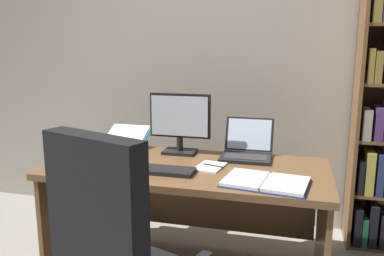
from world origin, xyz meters
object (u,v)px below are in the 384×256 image
at_px(monitor, 180,124).
at_px(computer_mouse, 112,165).
at_px(reading_stand_with_book, 126,137).
at_px(notepad, 210,167).
at_px(open_binder, 266,182).
at_px(pen, 214,165).
at_px(laptop, 247,150).
at_px(keyboard, 159,170).
at_px(desk, 191,190).

relative_size(monitor, computer_mouse, 4.07).
height_order(reading_stand_with_book, notepad, reading_stand_with_book).
bearing_deg(notepad, open_binder, -31.59).
bearing_deg(pen, laptop, 59.76).
xyz_separation_m(keyboard, computer_mouse, (-0.30, 0.00, 0.01)).
bearing_deg(pen, keyboard, -150.71).
relative_size(open_binder, pen, 3.45).
bearing_deg(computer_mouse, pen, 15.47).
bearing_deg(open_binder, laptop, 116.13).
height_order(keyboard, reading_stand_with_book, reading_stand_with_book).
height_order(monitor, reading_stand_with_book, monitor).
xyz_separation_m(laptop, keyboard, (-0.46, -0.45, -0.04)).
height_order(notepad, pen, pen).
bearing_deg(reading_stand_with_book, pen, -25.65).
relative_size(desk, monitor, 4.03).
bearing_deg(pen, notepad, 180.00).
distance_m(desk, computer_mouse, 0.53).
bearing_deg(reading_stand_with_book, monitor, -9.58).
bearing_deg(desk, keyboard, -117.35).
bearing_deg(monitor, keyboard, -90.00).
bearing_deg(pen, computer_mouse, -164.53).
distance_m(monitor, pen, 0.44).
distance_m(notepad, pen, 0.02).
relative_size(computer_mouse, open_binder, 0.22).
distance_m(reading_stand_with_book, open_binder, 1.19).
distance_m(open_binder, pen, 0.39).
height_order(monitor, keyboard, monitor).
height_order(open_binder, pen, open_binder).
distance_m(reading_stand_with_book, notepad, 0.79).
bearing_deg(open_binder, monitor, 149.84).
relative_size(keyboard, open_binder, 0.87).
relative_size(open_binder, notepad, 2.30).
distance_m(desk, pen, 0.27).
height_order(monitor, notepad, monitor).
bearing_deg(notepad, computer_mouse, -164.02).
xyz_separation_m(desk, monitor, (-0.13, 0.19, 0.39)).
relative_size(laptop, pen, 2.33).
relative_size(reading_stand_with_book, pen, 2.24).
xyz_separation_m(desk, computer_mouse, (-0.43, -0.25, 0.21)).
relative_size(desk, reading_stand_with_book, 5.43).
distance_m(computer_mouse, pen, 0.61).
distance_m(keyboard, open_binder, 0.62).
xyz_separation_m(monitor, reading_stand_with_book, (-0.43, 0.07, -0.13)).
xyz_separation_m(laptop, notepad, (-0.19, -0.28, -0.05)).
bearing_deg(reading_stand_with_book, notepad, -26.28).
relative_size(computer_mouse, pen, 0.74).
bearing_deg(open_binder, keyboard, -176.53).
bearing_deg(monitor, computer_mouse, -124.36).
distance_m(desk, keyboard, 0.34).
distance_m(monitor, open_binder, 0.81).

